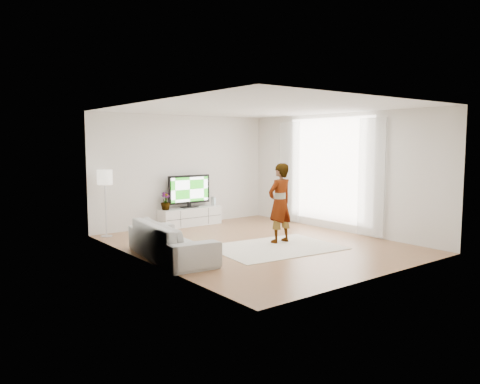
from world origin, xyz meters
TOP-DOWN VIEW (x-y plane):
  - floor at (0.00, 0.00)m, footprint 6.00×6.00m
  - ceiling at (0.00, 0.00)m, footprint 6.00×6.00m
  - wall_left at (-2.50, 0.00)m, footprint 0.02×6.00m
  - wall_right at (2.50, 0.00)m, footprint 0.02×6.00m
  - wall_back at (0.00, 3.00)m, footprint 5.00×0.02m
  - wall_front at (0.00, -3.00)m, footprint 5.00×0.02m
  - window at (2.48, 0.30)m, footprint 0.01×2.60m
  - curtain_near at (2.40, -1.00)m, footprint 0.04×0.70m
  - curtain_far at (2.40, 1.60)m, footprint 0.04×0.70m
  - media_console at (0.04, 2.76)m, footprint 1.64×0.47m
  - television at (0.04, 2.79)m, footprint 1.19×0.23m
  - game_console at (0.76, 2.76)m, footprint 0.06×0.17m
  - potted_plant at (-0.66, 2.77)m, footprint 0.26×0.26m
  - rug at (0.06, -0.47)m, footprint 2.64×2.03m
  - player at (0.45, -0.17)m, footprint 0.63×0.44m
  - sofa at (-2.01, 0.07)m, footprint 1.15×2.37m
  - floor_lamp at (-2.20, 2.70)m, footprint 0.33×0.33m

SIDE VIEW (x-z plane):
  - floor at x=0.00m, z-range 0.00..0.00m
  - rug at x=0.06m, z-range 0.00..0.01m
  - media_console at x=0.04m, z-range 0.00..0.46m
  - sofa at x=-2.01m, z-range 0.00..0.67m
  - game_console at x=0.76m, z-range 0.46..0.68m
  - potted_plant at x=-0.66m, z-range 0.46..0.90m
  - player at x=0.45m, z-range 0.01..1.68m
  - television at x=0.04m, z-range 0.50..1.32m
  - floor_lamp at x=-2.20m, z-range 0.52..2.03m
  - curtain_near at x=2.40m, z-range 0.05..2.65m
  - curtain_far at x=2.40m, z-range 0.05..2.65m
  - wall_left at x=-2.50m, z-range 0.00..2.80m
  - wall_right at x=2.50m, z-range 0.00..2.80m
  - wall_back at x=0.00m, z-range 0.00..2.80m
  - wall_front at x=0.00m, z-range 0.00..2.80m
  - window at x=2.48m, z-range 0.20..2.70m
  - ceiling at x=0.00m, z-range 2.80..2.80m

